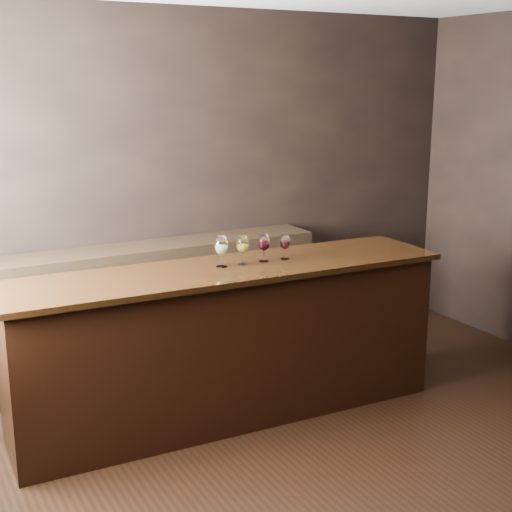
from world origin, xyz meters
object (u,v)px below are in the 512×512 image
back_bar_shelf (144,310)px  glass_white (221,246)px  glass_amber (243,245)px  glass_red_a (264,243)px  glass_red_b (285,243)px  bar_counter (228,345)px

back_bar_shelf → glass_white: size_ratio=13.76×
back_bar_shelf → glass_amber: size_ratio=14.59×
glass_white → glass_amber: bearing=-6.1°
glass_red_a → glass_red_b: glass_red_a is taller
bar_counter → glass_white: glass_white is taller
back_bar_shelf → glass_amber: bearing=-69.4°
glass_white → bar_counter: bearing=-47.0°
bar_counter → glass_red_b: bearing=3.4°
glass_red_b → glass_amber: bearing=179.3°
glass_white → glass_red_b: (0.47, -0.02, -0.02)m
glass_red_b → glass_red_a: bearing=176.5°
glass_white → glass_amber: glass_white is taller
bar_counter → glass_white: 0.68m
back_bar_shelf → bar_counter: bearing=-76.1°
back_bar_shelf → glass_amber: 1.23m
glass_red_a → bar_counter: bearing=-176.3°
bar_counter → back_bar_shelf: size_ratio=1.02×
bar_counter → glass_red_a: size_ratio=15.53×
glass_amber → glass_red_a: 0.17m
back_bar_shelf → glass_red_a: bearing=-61.2°
bar_counter → glass_amber: bearing=8.2°
bar_counter → glass_red_a: bearing=6.0°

